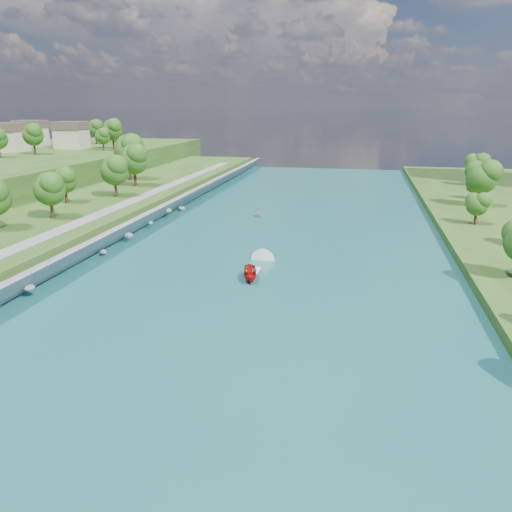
# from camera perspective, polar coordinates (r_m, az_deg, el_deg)

# --- Properties ---
(ground) EXTENTS (260.00, 260.00, 0.00)m
(ground) POSITION_cam_1_polar(r_m,az_deg,el_deg) (52.26, -3.82, -8.43)
(ground) COLOR #2D5119
(ground) RESTS_ON ground
(river_water) EXTENTS (55.00, 240.00, 0.10)m
(river_water) POSITION_cam_1_polar(r_m,az_deg,el_deg) (70.33, 0.54, -1.58)
(river_water) COLOR #175359
(river_water) RESTS_ON ground
(ridge_west) EXTENTS (60.00, 120.00, 9.00)m
(ridge_west) POSITION_cam_1_polar(r_m,az_deg,el_deg) (170.78, -22.60, 9.61)
(ridge_west) COLOR #2D5119
(ridge_west) RESTS_ON ground
(riprap_bank) EXTENTS (3.84, 236.00, 4.05)m
(riprap_bank) POSITION_cam_1_polar(r_m,az_deg,el_deg) (78.21, -18.48, 0.78)
(riprap_bank) COLOR slate
(riprap_bank) RESTS_ON ground
(riverside_path) EXTENTS (3.00, 200.00, 0.10)m
(riverside_path) POSITION_cam_1_polar(r_m,az_deg,el_deg) (81.89, -22.38, 2.34)
(riverside_path) COLOR gray
(riverside_path) RESTS_ON berm_west
(ridge_houses) EXTENTS (29.50, 29.50, 8.40)m
(ridge_houses) POSITION_cam_1_polar(r_m,az_deg,el_deg) (177.70, -23.70, 12.58)
(ridge_houses) COLOR beige
(ridge_houses) RESTS_ON ridge_west
(trees_ridge) EXTENTS (22.11, 65.11, 10.95)m
(trees_ridge) POSITION_cam_1_polar(r_m,az_deg,el_deg) (168.48, -19.62, 13.04)
(trees_ridge) COLOR #264512
(trees_ridge) RESTS_ON ridge_west
(motorboat) EXTENTS (3.60, 19.25, 2.18)m
(motorboat) POSITION_cam_1_polar(r_m,az_deg,el_deg) (66.93, -0.50, -1.79)
(motorboat) COLOR #B70F0E
(motorboat) RESTS_ON river_water
(raft) EXTENTS (3.13, 3.12, 1.64)m
(raft) POSITION_cam_1_polar(r_m,az_deg,el_deg) (103.81, 0.24, 4.72)
(raft) COLOR gray
(raft) RESTS_ON river_water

